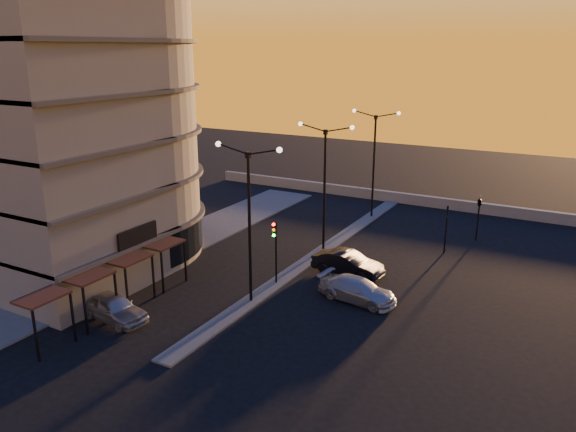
# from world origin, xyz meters

# --- Properties ---
(ground) EXTENTS (120.00, 120.00, 0.00)m
(ground) POSITION_xyz_m (0.00, 0.00, 0.00)
(ground) COLOR black
(ground) RESTS_ON ground
(sidewalk_west) EXTENTS (5.00, 40.00, 0.12)m
(sidewalk_west) POSITION_xyz_m (-10.50, 4.00, 0.06)
(sidewalk_west) COLOR #484846
(sidewalk_west) RESTS_ON ground
(median) EXTENTS (1.20, 36.00, 0.12)m
(median) POSITION_xyz_m (0.00, 10.00, 0.06)
(median) COLOR #484846
(median) RESTS_ON ground
(parapet) EXTENTS (44.00, 0.50, 1.00)m
(parapet) POSITION_xyz_m (2.00, 26.00, 0.50)
(parapet) COLOR slate
(parapet) RESTS_ON ground
(building) EXTENTS (14.35, 17.08, 25.00)m
(building) POSITION_xyz_m (-14.00, 0.03, 11.91)
(building) COLOR slate
(building) RESTS_ON ground
(streetlamp_near) EXTENTS (4.32, 0.32, 9.51)m
(streetlamp_near) POSITION_xyz_m (0.00, 0.00, 5.59)
(streetlamp_near) COLOR black
(streetlamp_near) RESTS_ON ground
(streetlamp_mid) EXTENTS (4.32, 0.32, 9.51)m
(streetlamp_mid) POSITION_xyz_m (0.00, 10.00, 5.59)
(streetlamp_mid) COLOR black
(streetlamp_mid) RESTS_ON ground
(streetlamp_far) EXTENTS (4.32, 0.32, 9.51)m
(streetlamp_far) POSITION_xyz_m (0.00, 20.00, 5.59)
(streetlamp_far) COLOR black
(streetlamp_far) RESTS_ON ground
(traffic_light_main) EXTENTS (0.28, 0.44, 4.25)m
(traffic_light_main) POSITION_xyz_m (0.00, 2.87, 2.89)
(traffic_light_main) COLOR black
(traffic_light_main) RESTS_ON ground
(signal_east_a) EXTENTS (0.13, 0.16, 3.60)m
(signal_east_a) POSITION_xyz_m (8.00, 14.00, 1.93)
(signal_east_a) COLOR black
(signal_east_a) RESTS_ON ground
(signal_east_b) EXTENTS (0.42, 1.99, 3.60)m
(signal_east_b) POSITION_xyz_m (9.50, 18.00, 3.10)
(signal_east_b) COLOR black
(signal_east_b) RESTS_ON ground
(car_hatchback) EXTENTS (4.58, 2.27, 1.50)m
(car_hatchback) POSITION_xyz_m (-5.43, -5.65, 0.75)
(car_hatchback) COLOR #97999E
(car_hatchback) RESTS_ON ground
(car_sedan) EXTENTS (4.89, 2.01, 1.57)m
(car_sedan) POSITION_xyz_m (3.37, 6.70, 0.79)
(car_sedan) COLOR black
(car_sedan) RESTS_ON ground
(car_wagon) EXTENTS (5.03, 2.54, 1.40)m
(car_wagon) POSITION_xyz_m (5.49, 3.25, 0.70)
(car_wagon) COLOR #A6A8AE
(car_wagon) RESTS_ON ground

